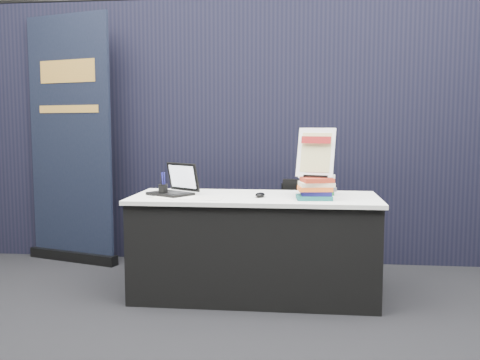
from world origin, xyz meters
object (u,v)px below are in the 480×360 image
Objects in this scene: pullup_banner at (70,154)px; book_stack_short at (318,185)px; display_table at (255,246)px; stacking_chair at (303,225)px; book_stack_tall at (315,188)px; info_sign at (316,153)px; laptop at (172,187)px.

book_stack_short is at bearing -0.42° from pullup_banner.
display_table is 2.06m from pullup_banner.
display_table is at bearing -127.14° from stacking_chair.
display_table is 0.64m from book_stack_tall.
info_sign is (0.44, -0.10, 0.70)m from display_table.
info_sign reaches higher than book_stack_short.
book_stack_short is at bearing 99.79° from info_sign.
pullup_banner is at bearing 173.11° from info_sign.
pullup_banner is (-2.23, 0.72, 0.17)m from book_stack_short.
pullup_banner is (-1.15, 0.83, 0.19)m from laptop.
pullup_banner is (-1.77, 0.83, 0.62)m from display_table.
book_stack_tall is 0.70× the size of info_sign.
info_sign is at bearing -82.87° from stacking_chair.
display_table is 0.83m from info_sign.
info_sign reaches higher than stacking_chair.
pullup_banner reaches higher than book_stack_short.
pullup_banner reaches higher than display_table.
laptop is 0.48× the size of stacking_chair.
info_sign is at bearing -13.18° from display_table.
stacking_chair is at bearing 8.22° from pullup_banner.
laptop is 0.17× the size of pullup_banner.
laptop is (-0.62, 0.00, 0.43)m from display_table.
stacking_chair reaches higher than display_table.
book_stack_tall is 0.31× the size of stacking_chair.
pullup_banner is at bearing 156.43° from book_stack_tall.
book_stack_short reaches higher than stacking_chair.
book_stack_tall is 0.25m from info_sign.
laptop is 1.07m from book_stack_tall.
pullup_banner is at bearing 162.02° from book_stack_short.
display_table is at bearing -177.17° from info_sign.
book_stack_tall and book_stack_short have the same top height.
display_table is 0.80× the size of pullup_banner.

